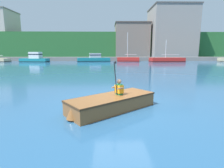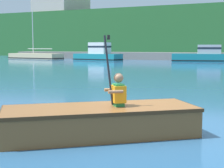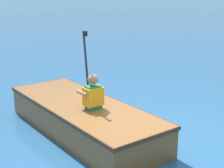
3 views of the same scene
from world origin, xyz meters
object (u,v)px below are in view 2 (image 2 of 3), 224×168
at_px(moored_boat_dock_west_inner, 206,56).
at_px(rowboat_foreground, 97,120).
at_px(moored_boat_dock_west_end, 98,54).
at_px(moored_boat_dock_east_inner, 35,56).
at_px(person_paddler, 118,91).

xyz_separation_m(moored_boat_dock_west_inner, rowboat_foreground, (3.17, -31.77, -0.34)).
height_order(moored_boat_dock_west_end, rowboat_foreground, moored_boat_dock_west_end).
bearing_deg(moored_boat_dock_west_end, moored_boat_dock_west_inner, 6.58).
distance_m(moored_boat_dock_west_inner, moored_boat_dock_east_inner, 21.77).
xyz_separation_m(moored_boat_dock_east_inner, rowboat_foreground, (24.94, -31.54, -0.06)).
xyz_separation_m(moored_boat_dock_west_end, rowboat_foreground, (15.17, -30.38, -0.44)).
bearing_deg(person_paddler, rowboat_foreground, -141.84).
xyz_separation_m(moored_boat_dock_west_inner, person_paddler, (3.46, -31.54, 0.16)).
relative_size(rowboat_foreground, person_paddler, 2.72).
bearing_deg(person_paddler, moored_boat_dock_west_end, 117.15).
height_order(rowboat_foreground, person_paddler, person_paddler).
distance_m(moored_boat_dock_west_inner, rowboat_foreground, 31.93).
xyz_separation_m(moored_boat_dock_west_end, moored_boat_dock_west_inner, (12.01, 1.39, -0.11)).
relative_size(moored_boat_dock_west_inner, person_paddler, 5.82).
relative_size(moored_boat_dock_west_end, moored_boat_dock_east_inner, 0.74).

